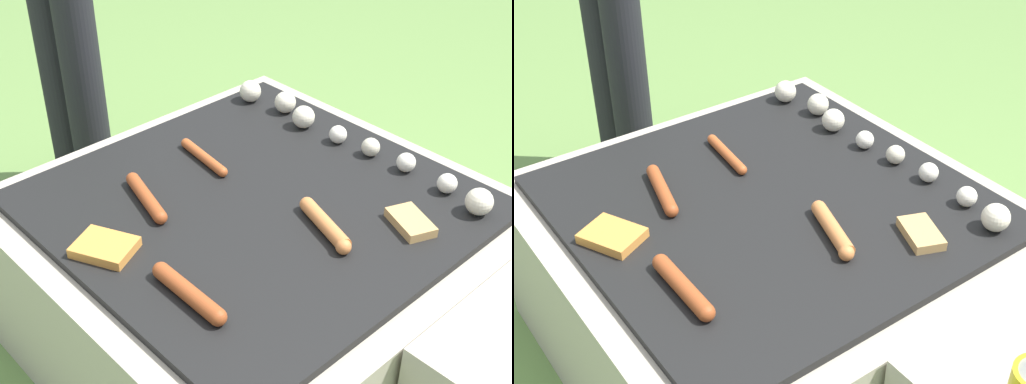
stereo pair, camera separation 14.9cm
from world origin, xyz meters
The scene contains 9 objects.
ground_plane centered at (0.00, 0.00, 0.00)m, with size 14.00×14.00×0.00m, color #608442.
grill centered at (0.00, 0.00, 0.21)m, with size 0.93×0.93×0.42m.
sausage_front_center centered at (0.17, 0.03, 0.43)m, with size 0.17×0.08×0.03m.
sausage_mid_left centered at (-0.19, 0.02, 0.43)m, with size 0.18×0.04×0.02m.
sausage_back_center centered at (0.14, -0.30, 0.43)m, with size 0.19×0.03×0.03m.
sausage_front_right centered at (-0.15, -0.18, 0.43)m, with size 0.18×0.07×0.03m.
bread_slice_left centered at (-0.07, -0.33, 0.43)m, with size 0.14×0.13×0.02m.
bread_slice_center centered at (0.28, 0.16, 0.43)m, with size 0.12×0.10×0.02m.
mushroom_row centered at (-0.03, 0.31, 0.44)m, with size 0.75×0.08×0.06m.
Camera 2 is at (1.00, -0.73, 1.28)m, focal length 50.00 mm.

